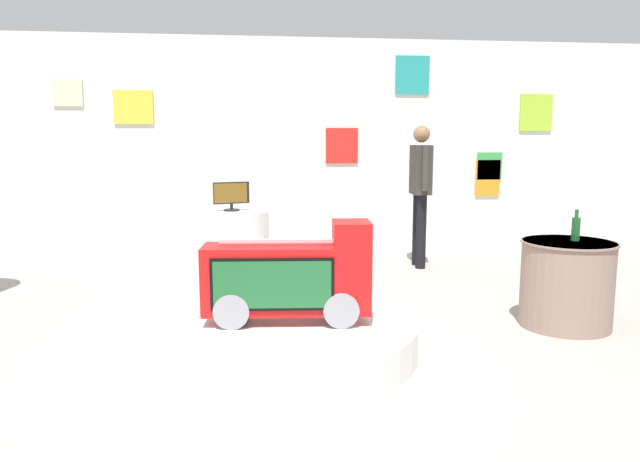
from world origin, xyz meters
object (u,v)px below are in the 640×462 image
at_px(novelty_firetruck_tv, 290,281).
at_px(tv_on_left_rear, 231,195).
at_px(side_table_round, 566,283).
at_px(shopper_browsing_near_truck, 420,185).
at_px(display_pedestal_left_rear, 232,242).
at_px(main_display_pedestal, 287,338).
at_px(bottle_on_side_table, 576,228).

height_order(novelty_firetruck_tv, tv_on_left_rear, tv_on_left_rear).
xyz_separation_m(side_table_round, shopper_browsing_near_truck, (-0.53, 2.45, 0.64)).
relative_size(display_pedestal_left_rear, tv_on_left_rear, 2.08).
height_order(main_display_pedestal, bottle_on_side_table, bottle_on_side_table).
bearing_deg(bottle_on_side_table, tv_on_left_rear, 141.42).
xyz_separation_m(display_pedestal_left_rear, shopper_browsing_near_truck, (2.25, 0.13, 0.63)).
xyz_separation_m(main_display_pedestal, tv_on_left_rear, (-0.46, 2.70, 0.79)).
xyz_separation_m(display_pedestal_left_rear, tv_on_left_rear, (-0.00, -0.00, 0.55)).
height_order(bottle_on_side_table, shopper_browsing_near_truck, shopper_browsing_near_truck).
bearing_deg(tv_on_left_rear, display_pedestal_left_rear, 71.76).
height_order(tv_on_left_rear, bottle_on_side_table, tv_on_left_rear).
distance_m(display_pedestal_left_rear, side_table_round, 3.62).
bearing_deg(bottle_on_side_table, shopper_browsing_near_truck, 104.05).
xyz_separation_m(novelty_firetruck_tv, shopper_browsing_near_truck, (1.77, 2.84, 0.46)).
relative_size(tv_on_left_rear, bottle_on_side_table, 1.58).
bearing_deg(tv_on_left_rear, main_display_pedestal, -80.34).
bearing_deg(main_display_pedestal, display_pedestal_left_rear, 99.62).
xyz_separation_m(tv_on_left_rear, shopper_browsing_near_truck, (2.25, 0.14, 0.09)).
xyz_separation_m(side_table_round, bottle_on_side_table, (0.07, 0.03, 0.45)).
bearing_deg(display_pedestal_left_rear, bottle_on_side_table, -38.64).
relative_size(bottle_on_side_table, shopper_browsing_near_truck, 0.15).
height_order(side_table_round, bottle_on_side_table, bottle_on_side_table).
bearing_deg(main_display_pedestal, shopper_browsing_near_truck, 57.67).
distance_m(bottle_on_side_table, shopper_browsing_near_truck, 2.50).
distance_m(main_display_pedestal, novelty_firetruck_tv, 0.42).
distance_m(tv_on_left_rear, bottle_on_side_table, 3.65).
relative_size(display_pedestal_left_rear, shopper_browsing_near_truck, 0.50).
height_order(novelty_firetruck_tv, side_table_round, novelty_firetruck_tv).
xyz_separation_m(tv_on_left_rear, bottle_on_side_table, (2.86, -2.28, -0.10)).
xyz_separation_m(tv_on_left_rear, side_table_round, (2.79, -2.31, -0.55)).
bearing_deg(shopper_browsing_near_truck, side_table_round, -77.72).
distance_m(display_pedestal_left_rear, shopper_browsing_near_truck, 2.34).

